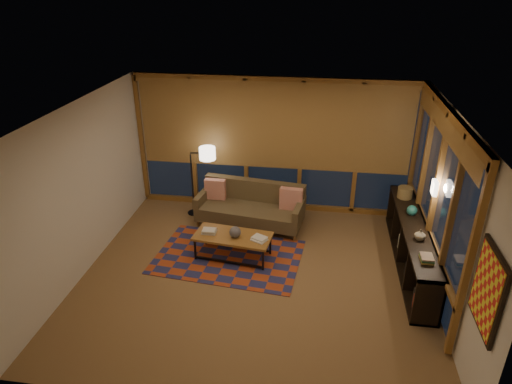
# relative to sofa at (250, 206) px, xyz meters

# --- Properties ---
(floor) EXTENTS (5.50, 5.00, 0.01)m
(floor) POSITION_rel_sofa_xyz_m (0.34, -1.62, -0.41)
(floor) COLOR brown
(floor) RESTS_ON ground
(ceiling) EXTENTS (5.50, 5.00, 0.01)m
(ceiling) POSITION_rel_sofa_xyz_m (0.34, -1.62, 2.29)
(ceiling) COLOR #F7EFCE
(ceiling) RESTS_ON walls
(walls) EXTENTS (5.51, 5.01, 2.70)m
(walls) POSITION_rel_sofa_xyz_m (0.34, -1.62, 0.94)
(walls) COLOR silver
(walls) RESTS_ON floor
(window_wall_back) EXTENTS (5.30, 0.16, 2.60)m
(window_wall_back) POSITION_rel_sofa_xyz_m (0.34, 0.81, 0.94)
(window_wall_back) COLOR #A86F36
(window_wall_back) RESTS_ON walls
(window_wall_right) EXTENTS (0.16, 3.70, 2.60)m
(window_wall_right) POSITION_rel_sofa_xyz_m (3.02, -1.02, 0.94)
(window_wall_right) COLOR #A86F36
(window_wall_right) RESTS_ON walls
(wall_art) EXTENTS (0.06, 0.74, 0.94)m
(wall_art) POSITION_rel_sofa_xyz_m (3.05, -3.47, 1.04)
(wall_art) COLOR red
(wall_art) RESTS_ON walls
(wall_sconce) EXTENTS (0.12, 0.18, 0.22)m
(wall_sconce) POSITION_rel_sofa_xyz_m (2.96, -1.17, 1.14)
(wall_sconce) COLOR white
(wall_sconce) RESTS_ON walls
(sofa) EXTENTS (2.08, 1.08, 0.81)m
(sofa) POSITION_rel_sofa_xyz_m (0.00, 0.00, 0.00)
(sofa) COLOR brown
(sofa) RESTS_ON floor
(pillow_left) EXTENTS (0.41, 0.14, 0.40)m
(pillow_left) POSITION_rel_sofa_xyz_m (-0.72, 0.22, 0.20)
(pillow_left) COLOR red
(pillow_left) RESTS_ON sofa
(pillow_right) EXTENTS (0.43, 0.18, 0.42)m
(pillow_right) POSITION_rel_sofa_xyz_m (0.77, 0.02, 0.21)
(pillow_right) COLOR red
(pillow_right) RESTS_ON sofa
(area_rug) EXTENTS (2.58, 1.85, 0.01)m
(area_rug) POSITION_rel_sofa_xyz_m (-0.20, -1.14, -0.40)
(area_rug) COLOR #A7411C
(area_rug) RESTS_ON floor
(coffee_table) EXTENTS (1.35, 0.75, 0.43)m
(coffee_table) POSITION_rel_sofa_xyz_m (-0.11, -1.12, -0.19)
(coffee_table) COLOR #A86F36
(coffee_table) RESTS_ON floor
(book_stack_a) EXTENTS (0.26, 0.20, 0.07)m
(book_stack_a) POSITION_rel_sofa_xyz_m (-0.53, -1.10, 0.06)
(book_stack_a) COLOR silver
(book_stack_a) RESTS_ON coffee_table
(book_stack_b) EXTENTS (0.29, 0.27, 0.05)m
(book_stack_b) POSITION_rel_sofa_xyz_m (0.35, -1.20, 0.05)
(book_stack_b) COLOR silver
(book_stack_b) RESTS_ON coffee_table
(ceramic_pot) EXTENTS (0.21, 0.21, 0.19)m
(ceramic_pot) POSITION_rel_sofa_xyz_m (-0.07, -1.16, 0.12)
(ceramic_pot) COLOR #25242B
(ceramic_pot) RESTS_ON coffee_table
(floor_lamp) EXTENTS (0.50, 0.35, 1.43)m
(floor_lamp) POSITION_rel_sofa_xyz_m (-1.21, 0.32, 0.31)
(floor_lamp) COLOR black
(floor_lamp) RESTS_ON floor
(bookshelf) EXTENTS (0.40, 3.03, 0.76)m
(bookshelf) POSITION_rel_sofa_xyz_m (2.83, -0.92, -0.03)
(bookshelf) COLOR black
(bookshelf) RESTS_ON floor
(basket) EXTENTS (0.28, 0.28, 0.20)m
(basket) POSITION_rel_sofa_xyz_m (2.81, 0.09, 0.45)
(basket) COLOR olive
(basket) RESTS_ON bookshelf
(teal_bowl) EXTENTS (0.18, 0.18, 0.17)m
(teal_bowl) POSITION_rel_sofa_xyz_m (2.83, -0.57, 0.44)
(teal_bowl) COLOR #246E65
(teal_bowl) RESTS_ON bookshelf
(vase) EXTENTS (0.18, 0.18, 0.17)m
(vase) POSITION_rel_sofa_xyz_m (2.83, -1.36, 0.44)
(vase) COLOR tan
(vase) RESTS_ON bookshelf
(shelf_book_stack) EXTENTS (0.18, 0.25, 0.07)m
(shelf_book_stack) POSITION_rel_sofa_xyz_m (2.83, -1.92, 0.39)
(shelf_book_stack) COLOR silver
(shelf_book_stack) RESTS_ON bookshelf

